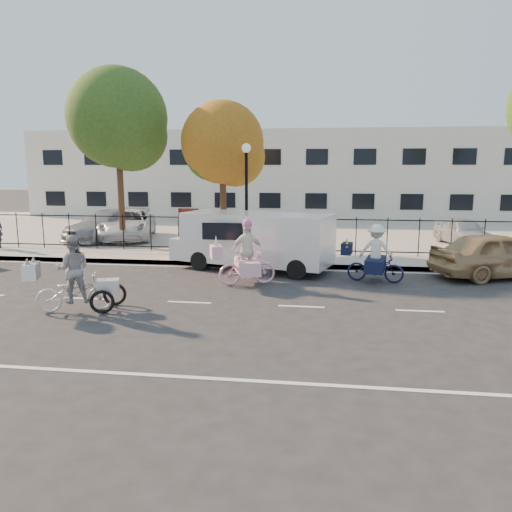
% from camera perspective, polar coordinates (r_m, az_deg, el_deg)
% --- Properties ---
extents(ground, '(120.00, 120.00, 0.00)m').
position_cam_1_polar(ground, '(13.57, -7.62, -5.30)').
color(ground, '#333334').
extents(road_markings, '(60.00, 9.52, 0.01)m').
position_cam_1_polar(road_markings, '(13.57, -7.62, -5.28)').
color(road_markings, silver).
rests_on(road_markings, ground).
extents(curb, '(60.00, 0.10, 0.15)m').
position_cam_1_polar(curb, '(18.34, -3.46, -0.91)').
color(curb, '#A8A399').
rests_on(curb, ground).
extents(sidewalk, '(60.00, 2.20, 0.15)m').
position_cam_1_polar(sidewalk, '(19.35, -2.86, -0.32)').
color(sidewalk, '#A8A399').
rests_on(sidewalk, ground).
extents(parking_lot, '(60.00, 15.60, 0.15)m').
position_cam_1_polar(parking_lot, '(28.05, 0.49, 2.98)').
color(parking_lot, '#A8A399').
rests_on(parking_lot, ground).
extents(iron_fence, '(58.00, 0.06, 1.50)m').
position_cam_1_polar(iron_fence, '(20.29, -2.31, 2.53)').
color(iron_fence, black).
rests_on(iron_fence, sidewalk).
extents(building, '(34.00, 10.00, 6.00)m').
position_cam_1_polar(building, '(37.77, 2.45, 9.28)').
color(building, silver).
rests_on(building, ground).
extents(lamppost, '(0.36, 0.36, 4.33)m').
position_cam_1_polar(lamppost, '(19.64, -1.11, 8.76)').
color(lamppost, black).
rests_on(lamppost, sidewalk).
extents(street_sign, '(0.85, 0.06, 1.80)m').
position_cam_1_polar(street_sign, '(20.25, -7.69, 3.91)').
color(street_sign, black).
rests_on(street_sign, sidewalk).
extents(zebra_trike, '(2.26, 1.46, 1.94)m').
position_cam_1_polar(zebra_trike, '(13.28, -20.06, -2.85)').
color(zebra_trike, silver).
rests_on(zebra_trike, ground).
extents(unicorn_bike, '(2.07, 1.50, 2.05)m').
position_cam_1_polar(unicorn_bike, '(15.30, -1.14, -0.54)').
color(unicorn_bike, '#EDB4D1').
rests_on(unicorn_bike, ground).
extents(bull_bike, '(2.02, 1.41, 1.83)m').
position_cam_1_polar(bull_bike, '(16.15, 13.43, -0.34)').
color(bull_bike, '#101435').
rests_on(bull_bike, ground).
extents(white_van, '(6.05, 3.30, 2.00)m').
position_cam_1_polar(white_van, '(17.45, -0.24, 1.97)').
color(white_van, white).
rests_on(white_van, ground).
extents(gold_sedan, '(4.76, 3.19, 1.51)m').
position_cam_1_polar(gold_sedan, '(18.14, 26.00, 0.11)').
color(gold_sedan, tan).
rests_on(gold_sedan, ground).
extents(lot_car_a, '(3.19, 5.17, 1.40)m').
position_cam_1_polar(lot_car_a, '(24.95, -16.74, 3.43)').
color(lot_car_a, '#97989E').
rests_on(lot_car_a, parking_lot).
extents(lot_car_b, '(3.51, 5.46, 1.40)m').
position_cam_1_polar(lot_car_b, '(24.84, -14.45, 3.51)').
color(lot_car_b, white).
rests_on(lot_car_b, parking_lot).
extents(lot_car_c, '(1.40, 3.71, 1.21)m').
position_cam_1_polar(lot_car_c, '(24.43, -4.41, 3.47)').
color(lot_car_c, '#52565A').
rests_on(lot_car_c, parking_lot).
extents(lot_car_d, '(2.20, 3.80, 1.22)m').
position_cam_1_polar(lot_car_d, '(24.01, 22.57, 2.61)').
color(lot_car_d, '#ABAFB3').
rests_on(lot_car_d, parking_lot).
extents(tree_west, '(4.23, 4.23, 7.76)m').
position_cam_1_polar(tree_west, '(22.65, -15.16, 14.48)').
color(tree_west, '#442D1D').
rests_on(tree_west, ground).
extents(tree_mid, '(3.48, 3.44, 6.31)m').
position_cam_1_polar(tree_mid, '(21.27, -3.44, 12.36)').
color(tree_mid, '#442D1D').
rests_on(tree_mid, ground).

